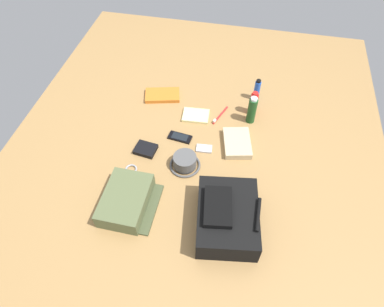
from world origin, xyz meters
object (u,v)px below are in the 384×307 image
Objects in this scene: folded_towel at (237,143)px; sunscreen_spray at (253,103)px; toothbrush at (219,116)px; wristwatch at (131,170)px; cell_phone at (180,137)px; paperback_novel at (162,95)px; media_player at (204,148)px; deodorant_spray at (257,90)px; shampoo_bottle at (252,110)px; bucket_hat at (185,162)px; wallet at (146,149)px; toiletry_pouch at (127,201)px; backpack at (227,217)px; notepad at (196,116)px.

sunscreen_spray is at bearing 168.15° from folded_towel.
wristwatch is at bearing -39.10° from toothbrush.
cell_phone is 0.67× the size of folded_towel.
sunscreen_spray is at bearing 127.22° from cell_phone.
paperback_novel is 1.15× the size of folded_towel.
paperback_novel is 0.48m from media_player.
shampoo_bottle is (0.19, -0.01, 0.02)m from deodorant_spray.
media_player is 1.24× the size of wristwatch.
bucket_hat is 0.28m from wristwatch.
wristwatch is 0.61m from toothbrush.
shampoo_bottle is at bearing -3.35° from sunscreen_spray.
wallet is 0.55× the size of folded_towel.
toiletry_pouch is at bearing 2.60° from paperback_novel.
backpack is at bearing -3.97° from deodorant_spray.
media_player is 0.44× the size of folded_towel.
wallet is at bearing -73.70° from folded_towel.
media_player is at bearing 70.54° from cell_phone.
wristwatch is at bearing -165.78° from toiletry_pouch.
shampoo_bottle is 0.75× the size of paperback_novel.
sunscreen_spray is 0.55m from paperback_novel.
sunscreen_spray reaches higher than wallet.
folded_towel is at bearing 59.03° from paperback_novel.
cell_phone is (0.41, -0.38, -0.06)m from deodorant_spray.
deodorant_spray is at bearing 170.46° from folded_towel.
media_player is 0.59× the size of notepad.
media_player is (0.36, 0.32, -0.01)m from paperback_novel.
backpack is 0.38m from bucket_hat.
bucket_hat is at bearing 27.00° from paperback_novel.
shampoo_bottle is at bearing 176.07° from backpack.
media_player is at bearing 149.34° from bucket_hat.
media_player is at bearing -34.22° from sunscreen_spray.
sunscreen_spray reaches higher than cell_phone.
paperback_novel is at bearing -137.90° from media_player.
backpack reaches higher than wristwatch.
wallet reaches higher than wristwatch.
sunscreen_spray is 2.13× the size of wristwatch.
toiletry_pouch is at bearing -90.34° from backpack.
shampoo_bottle is at bearing 142.68° from toiletry_pouch.
toothbrush is at bearing -67.97° from sunscreen_spray.
sunscreen_spray is 0.79m from wristwatch.
shampoo_bottle is 0.63m from wallet.
deodorant_spray is 0.57m from paperback_novel.
wallet reaches higher than media_player.
paperback_novel is 0.57m from wristwatch.
notepad is 0.75× the size of folded_towel.
sunscreen_spray is at bearing 135.16° from wallet.
media_player is (0.33, -0.22, -0.07)m from sunscreen_spray.
toiletry_pouch is at bearing -37.35° from bucket_hat.
notepad is (-0.23, -0.09, 0.00)m from media_player.
sunscreen_spray reaches higher than deodorant_spray.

